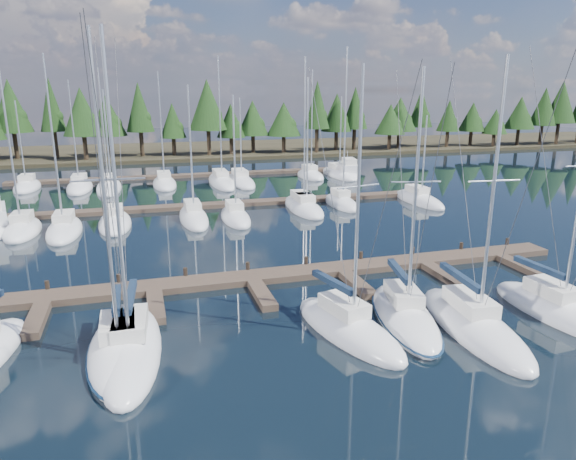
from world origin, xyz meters
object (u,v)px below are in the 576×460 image
object	(u,v)px
main_dock	(253,281)
front_sailboat_6	(555,310)
front_sailboat_2	(131,349)
front_sailboat_3	(348,328)
front_sailboat_4	(404,316)
front_sailboat_1	(120,351)
motor_yacht_right	(348,173)
front_sailboat_5	(473,325)

from	to	relation	value
main_dock	front_sailboat_6	bearing A→B (deg)	-31.76
main_dock	front_sailboat_2	size ratio (longest dim) A/B	2.96
front_sailboat_3	front_sailboat_4	xyz separation A→B (m)	(3.40, 0.49, -0.01)
front_sailboat_4	front_sailboat_1	bearing A→B (deg)	179.01
motor_yacht_right	front_sailboat_2	bearing A→B (deg)	-123.50
front_sailboat_6	front_sailboat_2	bearing A→B (deg)	174.97
front_sailboat_2	front_sailboat_5	bearing A→B (deg)	-7.61
main_dock	front_sailboat_2	xyz separation A→B (m)	(-7.26, -7.09, 0.09)
front_sailboat_6	front_sailboat_5	bearing A→B (deg)	-176.94
motor_yacht_right	main_dock	bearing A→B (deg)	-120.63
motor_yacht_right	front_sailboat_4	bearing A→B (deg)	-109.15
main_dock	front_sailboat_1	distance (m)	10.54
front_sailboat_4	front_sailboat_5	size ratio (longest dim) A/B	0.97
front_sailboat_5	front_sailboat_6	xyz separation A→B (m)	(5.33, 0.28, 0.02)
main_dock	front_sailboat_3	xyz separation A→B (m)	(3.04, -7.86, 0.09)
main_dock	front_sailboat_4	distance (m)	9.79
main_dock	front_sailboat_4	xyz separation A→B (m)	(6.45, -7.37, 0.08)
front_sailboat_2	motor_yacht_right	bearing A→B (deg)	56.50
main_dock	front_sailboat_1	world-z (taller)	front_sailboat_1
front_sailboat_6	front_sailboat_3	bearing A→B (deg)	174.30
motor_yacht_right	front_sailboat_6	bearing A→B (deg)	-98.96
front_sailboat_5	motor_yacht_right	xyz separation A→B (m)	(12.55, 46.07, 0.19)
front_sailboat_2	front_sailboat_1	bearing A→B (deg)	-176.07
front_sailboat_2	front_sailboat_3	world-z (taller)	front_sailboat_2
front_sailboat_1	front_sailboat_6	xyz separation A→B (m)	(22.32, -1.89, 0.01)
front_sailboat_2	front_sailboat_3	xyz separation A→B (m)	(10.31, -0.77, -0.00)
front_sailboat_1	front_sailboat_5	bearing A→B (deg)	-7.28
front_sailboat_4	front_sailboat_5	world-z (taller)	front_sailboat_5
main_dock	front_sailboat_6	size ratio (longest dim) A/B	2.98
front_sailboat_1	front_sailboat_4	xyz separation A→B (m)	(14.21, -0.24, -0.01)
front_sailboat_1	front_sailboat_6	size ratio (longest dim) A/B	1.00
front_sailboat_5	front_sailboat_6	bearing A→B (deg)	3.06
front_sailboat_2	front_sailboat_5	world-z (taller)	front_sailboat_2
front_sailboat_4	front_sailboat_6	size ratio (longest dim) A/B	0.92
main_dock	front_sailboat_6	distance (m)	17.12
front_sailboat_3	front_sailboat_5	distance (m)	6.35
front_sailboat_4	motor_yacht_right	world-z (taller)	front_sailboat_4
front_sailboat_1	motor_yacht_right	world-z (taller)	front_sailboat_1
front_sailboat_4	motor_yacht_right	xyz separation A→B (m)	(15.33, 44.15, 0.19)
front_sailboat_5	front_sailboat_1	bearing A→B (deg)	172.72
front_sailboat_3	front_sailboat_6	size ratio (longest dim) A/B	0.92
front_sailboat_5	motor_yacht_right	size ratio (longest dim) A/B	1.57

